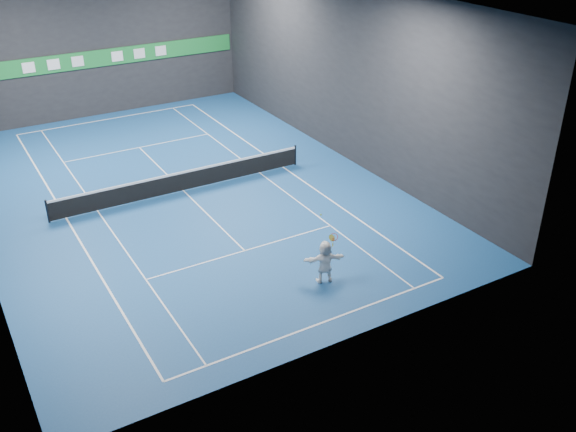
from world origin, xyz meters
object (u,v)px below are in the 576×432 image
tennis_ball (321,215)px  tennis_racket (333,238)px  tennis_net (183,181)px  player (325,262)px

tennis_ball → tennis_racket: (0.63, 0.09, -1.16)m
tennis_ball → tennis_racket: tennis_ball is taller
tennis_racket → tennis_ball: bearing=-171.5°
tennis_ball → tennis_racket: bearing=8.5°
tennis_ball → tennis_net: bearing=97.5°
player → tennis_net: size_ratio=0.13×
tennis_net → tennis_racket: bearing=-78.8°
player → tennis_net: player is taller
player → tennis_ball: size_ratio=26.13×
player → tennis_ball: (-0.26, -0.05, 2.02)m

